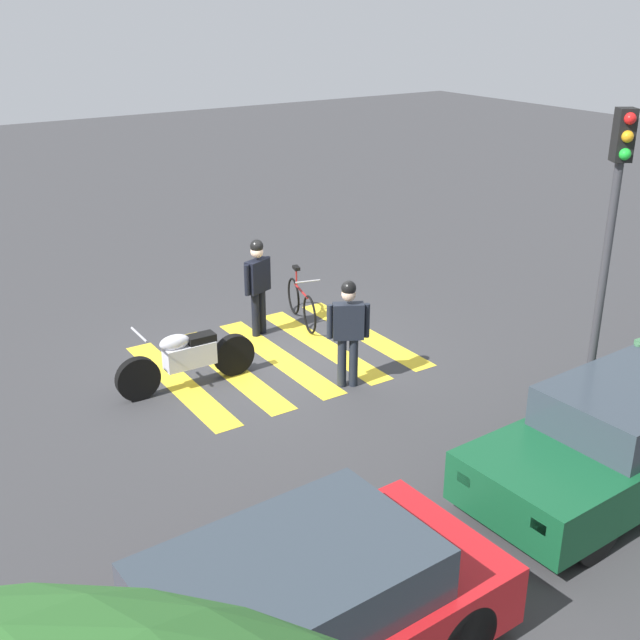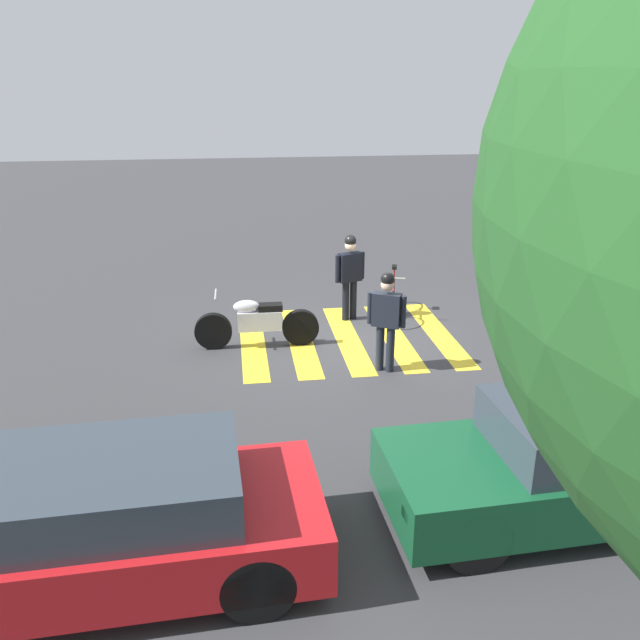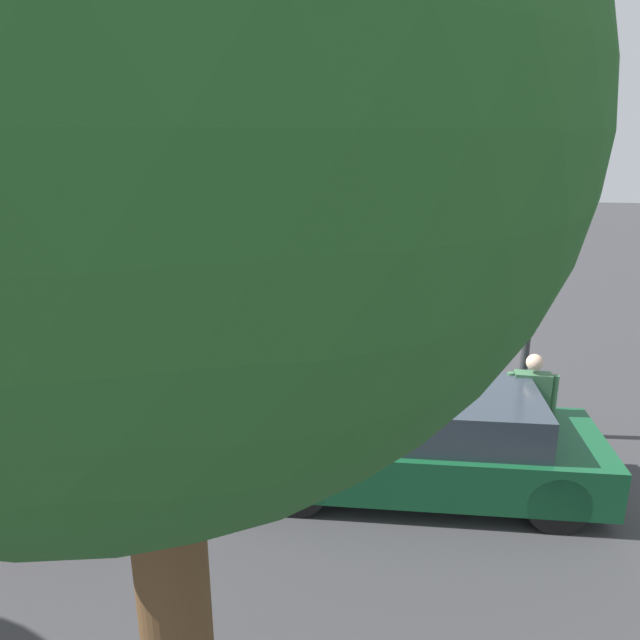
% 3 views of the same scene
% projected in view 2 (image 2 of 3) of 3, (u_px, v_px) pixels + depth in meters
% --- Properties ---
extents(ground_plane, '(60.00, 60.00, 0.00)m').
position_uv_depth(ground_plane, '(347.00, 338.00, 12.54)').
color(ground_plane, '#38383A').
extents(police_motorcycle, '(2.28, 0.62, 1.06)m').
position_uv_depth(police_motorcycle, '(257.00, 323.00, 11.99)').
color(police_motorcycle, black).
rests_on(police_motorcycle, ground_plane).
extents(leaning_bicycle, '(0.57, 1.66, 1.01)m').
position_uv_depth(leaning_bicycle, '(393.00, 299.00, 13.55)').
color(leaning_bicycle, black).
rests_on(leaning_bicycle, ground_plane).
extents(officer_on_foot, '(0.63, 0.36, 1.77)m').
position_uv_depth(officer_on_foot, '(350.00, 271.00, 13.17)').
color(officer_on_foot, black).
rests_on(officer_on_foot, ground_plane).
extents(officer_by_motorcycle, '(0.59, 0.40, 1.73)m').
position_uv_depth(officer_by_motorcycle, '(386.00, 315.00, 10.83)').
color(officer_by_motorcycle, '#1E232D').
rests_on(officer_by_motorcycle, ground_plane).
extents(crosswalk_stripes, '(4.05, 3.48, 0.01)m').
position_uv_depth(crosswalk_stripes, '(347.00, 338.00, 12.53)').
color(crosswalk_stripes, yellow).
rests_on(crosswalk_stripes, ground_plane).
extents(car_green_compact, '(4.44, 1.85, 1.33)m').
position_uv_depth(car_green_compact, '(582.00, 460.00, 7.38)').
color(car_green_compact, black).
rests_on(car_green_compact, ground_plane).
extents(car_red_convertible, '(4.60, 1.97, 1.33)m').
position_uv_depth(car_red_convertible, '(96.00, 523.00, 6.33)').
color(car_red_convertible, black).
rests_on(car_red_convertible, ground_plane).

